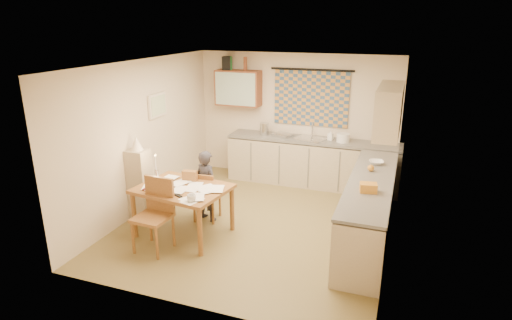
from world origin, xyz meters
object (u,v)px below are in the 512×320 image
at_px(stove, 360,244).
at_px(person, 207,186).
at_px(counter_back, 312,162).
at_px(chair_far, 207,205).
at_px(dining_table, 184,210).
at_px(shelf_stand, 140,184).
at_px(counter_right, 369,210).

height_order(stove, person, person).
xyz_separation_m(counter_back, stove, (1.27, -2.89, -0.03)).
relative_size(stove, chair_far, 1.03).
relative_size(stove, dining_table, 0.60).
bearing_deg(dining_table, shelf_stand, 171.92).
bearing_deg(counter_back, dining_table, -116.73).
relative_size(dining_table, chair_far, 1.71).
height_order(counter_right, stove, counter_right).
xyz_separation_m(counter_right, chair_far, (-2.51, -0.25, -0.20)).
distance_m(dining_table, person, 0.61).
distance_m(counter_back, person, 2.44).
bearing_deg(shelf_stand, dining_table, -15.57).
relative_size(counter_right, dining_table, 2.10).
relative_size(chair_far, shelf_stand, 0.71).
bearing_deg(chair_far, dining_table, 74.88).
height_order(counter_back, counter_right, same).
height_order(counter_right, chair_far, counter_right).
relative_size(dining_table, person, 1.21).
xyz_separation_m(counter_back, chair_far, (-1.24, -2.11, -0.20)).
height_order(chair_far, shelf_stand, shelf_stand).
bearing_deg(dining_table, counter_right, 24.57).
distance_m(counter_back, shelf_stand, 3.31).
bearing_deg(dining_table, counter_back, 70.76).
bearing_deg(chair_far, counter_back, -124.57).
relative_size(counter_right, chair_far, 3.60).
distance_m(stove, shelf_stand, 3.58).
xyz_separation_m(chair_far, person, (0.00, 0.02, 0.33)).
bearing_deg(stove, shelf_stand, 172.28).
height_order(counter_back, dining_table, counter_back).
bearing_deg(shelf_stand, chair_far, 15.91).
relative_size(counter_right, shelf_stand, 2.56).
relative_size(chair_far, person, 0.71).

